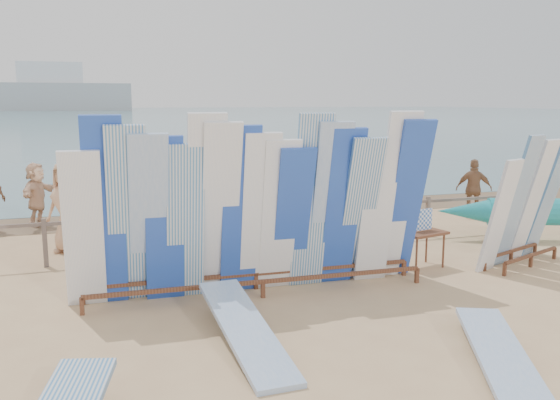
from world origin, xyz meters
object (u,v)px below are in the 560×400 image
object	(u,v)px
stroller	(311,217)
beachgoer_3	(155,184)
flat_board_b	(502,369)
beachgoer_7	(277,183)
side_surfboard_rack	(525,206)
beachgoer_1	(126,197)
main_surfboard_rack	(260,213)
flat_board_a	(245,344)
beachgoer_0	(68,207)
beachgoer_2	(128,197)
beachgoer_11	(37,194)
beachgoer_4	(189,201)
beachgoer_10	(474,189)
beachgoer_6	(310,197)
vendor_table	(422,248)
beach_chair_left	(270,227)
beach_chair_right	(311,222)

from	to	relation	value
stroller	beachgoer_3	size ratio (longest dim) A/B	0.51
flat_board_b	beachgoer_7	bearing A→B (deg)	112.64
side_surfboard_rack	beachgoer_7	world-z (taller)	side_surfboard_rack
beachgoer_7	beachgoer_1	bearing A→B (deg)	155.18
main_surfboard_rack	flat_board_a	world-z (taller)	main_surfboard_rack
beachgoer_7	beachgoer_0	bearing A→B (deg)	166.21
beachgoer_2	beachgoer_11	bearing A→B (deg)	63.77
beachgoer_4	flat_board_a	bearing A→B (deg)	31.20
beachgoer_10	beachgoer_6	size ratio (longest dim) A/B	0.88
vendor_table	flat_board_b	distance (m)	4.16
beachgoer_6	beachgoer_10	bearing A→B (deg)	-172.93
beachgoer_0	beachgoer_7	bearing A→B (deg)	57.71
stroller	beachgoer_6	bearing A→B (deg)	-131.62
main_surfboard_rack	flat_board_b	xyz separation A→B (m)	(1.88, -3.44, -1.29)
beach_chair_left	beachgoer_7	distance (m)	2.35
main_surfboard_rack	beachgoer_11	xyz separation A→B (m)	(-3.70, 6.63, -0.52)
beachgoer_7	vendor_table	bearing A→B (deg)	-112.24
flat_board_b	beachgoer_3	bearing A→B (deg)	129.92
beach_chair_right	beachgoer_0	xyz separation A→B (m)	(-5.20, 0.02, 0.64)
beachgoer_10	side_surfboard_rack	bearing A→B (deg)	94.88
flat_board_b	beachgoer_6	xyz separation A→B (m)	(0.34, 6.99, 0.87)
flat_board_b	beachgoer_7	world-z (taller)	beachgoer_7
beachgoer_1	beachgoer_2	distance (m)	0.32
stroller	beachgoer_2	size ratio (longest dim) A/B	0.53
vendor_table	beachgoer_10	world-z (taller)	beachgoer_10
main_surfboard_rack	beachgoer_2	distance (m)	4.96
flat_board_a	beach_chair_right	distance (m)	6.33
vendor_table	flat_board_a	size ratio (longest dim) A/B	0.40
vendor_table	beachgoer_3	bearing A→B (deg)	111.58
flat_board_a	beach_chair_left	size ratio (longest dim) A/B	2.87
beach_chair_left	beach_chair_right	world-z (taller)	beach_chair_left
beachgoer_11	beachgoer_2	xyz separation A→B (m)	(2.01, -1.99, 0.13)
beach_chair_left	beach_chair_right	size ratio (longest dim) A/B	1.00
vendor_table	stroller	bearing A→B (deg)	91.47
beach_chair_right	beachgoer_10	size ratio (longest dim) A/B	0.61
beachgoer_11	beachgoer_4	distance (m)	4.37
beach_chair_right	beachgoer_11	size ratio (longest dim) A/B	0.61
beachgoer_6	beachgoer_2	xyz separation A→B (m)	(-3.90, 1.09, 0.03)
beach_chair_right	beachgoer_7	bearing A→B (deg)	65.65
flat_board_a	beachgoer_6	world-z (taller)	beachgoer_6
flat_board_a	beachgoer_2	distance (m)	6.64
beachgoer_11	side_surfboard_rack	bearing A→B (deg)	-100.20
vendor_table	beachgoer_4	xyz separation A→B (m)	(-3.71, 3.18, 0.56)
beachgoer_10	beachgoer_7	distance (m)	5.08
main_surfboard_rack	vendor_table	size ratio (longest dim) A/B	5.28
beachgoer_6	beachgoer_4	xyz separation A→B (m)	(-2.71, 0.12, 0.05)
beach_chair_left	beachgoer_0	world-z (taller)	beachgoer_0
beach_chair_right	beach_chair_left	bearing A→B (deg)	159.25
beachgoer_0	beachgoer_6	xyz separation A→B (m)	(5.13, -0.16, -0.04)
beach_chair_right	beachgoer_7	distance (m)	2.04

